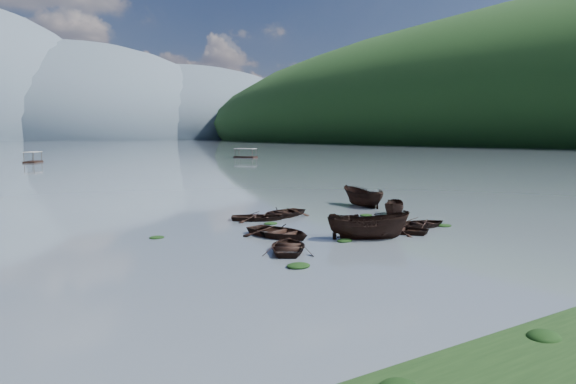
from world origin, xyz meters
TOP-DOWN VIEW (x-y plane):
  - ground_plane at (0.00, 0.00)m, footprint 2400.00×2400.00m
  - haze_mtn_c at (140.00, 900.00)m, footprint 520.00×520.00m
  - haze_mtn_d at (320.00, 900.00)m, footprint 520.00×520.00m
  - rowboat_0 at (-4.27, 6.30)m, footprint 4.38×5.32m
  - rowboat_1 at (-5.82, 2.69)m, footprint 4.58×4.89m
  - rowboat_2 at (-0.10, 2.74)m, footprint 5.23×4.17m
  - rowboat_3 at (2.98, 3.43)m, footprint 4.25×4.69m
  - rowboat_4 at (5.81, 4.00)m, footprint 4.21×3.22m
  - rowboat_5 at (7.62, 8.52)m, footprint 3.78×3.59m
  - rowboat_6 at (-2.35, 12.42)m, footprint 4.83×4.43m
  - rowboat_7 at (0.03, 12.92)m, footprint 5.31×4.57m
  - rowboat_8 at (9.05, 14.03)m, footprint 2.09×5.05m
  - weed_clump_0 at (-7.32, -0.54)m, footprint 1.19×0.98m
  - weed_clump_1 at (-1.75, 2.95)m, footprint 1.00×0.80m
  - weed_clump_2 at (1.75, 3.91)m, footprint 1.16×0.93m
  - weed_clump_3 at (3.43, 10.41)m, footprint 0.81×0.68m
  - weed_clump_4 at (7.28, 3.29)m, footprint 1.07×0.85m
  - weed_clump_5 at (-10.82, 9.90)m, footprint 0.93×0.75m
  - weed_clump_6 at (-2.42, 10.47)m, footprint 1.00×0.83m
  - weed_clump_7 at (5.76, 9.72)m, footprint 1.04×0.83m
  - pontoon_centre at (-7.15, 111.28)m, footprint 4.92×6.73m
  - pontoon_right at (46.55, 108.34)m, footprint 5.70×6.90m

SIDE VIEW (x-z plane):
  - ground_plane at x=0.00m, z-range 0.00..0.00m
  - haze_mtn_c at x=140.00m, z-range -130.00..130.00m
  - haze_mtn_d at x=320.00m, z-range -110.00..110.00m
  - rowboat_0 at x=-4.27m, z-range -0.48..0.48m
  - rowboat_1 at x=-5.82m, z-range -0.41..0.41m
  - rowboat_2 at x=-0.10m, z-range -0.96..0.96m
  - rowboat_3 at x=2.98m, z-range -0.40..0.40m
  - rowboat_4 at x=5.81m, z-range -0.41..0.41m
  - rowboat_5 at x=7.62m, z-range -0.73..0.73m
  - rowboat_6 at x=-2.35m, z-range -0.41..0.41m
  - rowboat_7 at x=0.03m, z-range -0.46..0.46m
  - rowboat_8 at x=9.05m, z-range -0.96..0.96m
  - weed_clump_0 at x=-7.32m, z-range -0.13..0.13m
  - weed_clump_1 at x=-1.75m, z-range -0.11..0.11m
  - weed_clump_2 at x=1.75m, z-range -0.13..0.13m
  - weed_clump_3 at x=3.43m, z-range -0.09..0.09m
  - weed_clump_4 at x=7.28m, z-range -0.11..0.11m
  - weed_clump_5 at x=-10.82m, z-range -0.10..0.10m
  - weed_clump_6 at x=-2.42m, z-range -0.10..0.10m
  - weed_clump_7 at x=5.76m, z-range -0.11..0.11m
  - pontoon_centre at x=-7.15m, z-range -1.19..1.19m
  - pontoon_right at x=46.55m, z-range -1.24..1.24m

